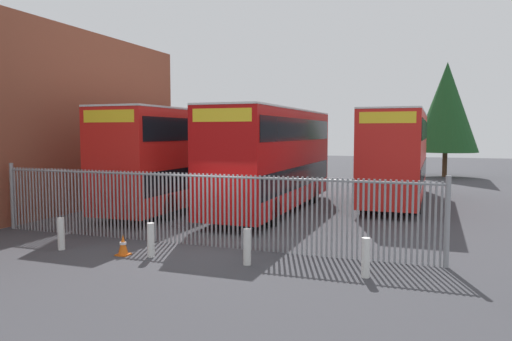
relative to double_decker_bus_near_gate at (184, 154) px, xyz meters
The scene contains 11 objects.
ground_plane 5.29m from the double_decker_bus_near_gate, 17.36° to the left, with size 100.00×100.00×0.00m, color #3D3D42.
palisade_fence 7.78m from the double_decker_bus_near_gate, 59.23° to the right, with size 14.55×0.14×2.35m.
double_decker_bus_near_gate is the anchor object (origin of this frame).
double_decker_bus_behind_fence_left 4.20m from the double_decker_bus_near_gate, ahead, with size 2.54×10.81×4.42m.
double_decker_bus_behind_fence_right 10.33m from the double_decker_bus_near_gate, 28.96° to the left, with size 2.54×10.81×4.42m.
bollard_near_left 8.75m from the double_decker_bus_near_gate, 85.95° to the right, with size 0.20×0.20×0.95m, color silver.
bollard_center_front 9.23m from the double_decker_bus_near_gate, 67.04° to the right, with size 0.20×0.20×0.95m, color silver.
bollard_near_right 10.47m from the double_decker_bus_near_gate, 52.24° to the right, with size 0.20×0.20×0.95m, color silver.
bollard_far_right 12.55m from the double_decker_bus_near_gate, 41.22° to the right, with size 0.20×0.20×0.95m, color silver.
traffic_cone_by_gate 9.09m from the double_decker_bus_near_gate, 72.30° to the right, with size 0.34×0.34×0.59m.
tree_tall_back 23.71m from the double_decker_bus_near_gate, 60.77° to the left, with size 4.80×4.80×8.78m.
Camera 1 is at (6.32, -13.05, 3.43)m, focal length 34.10 mm.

